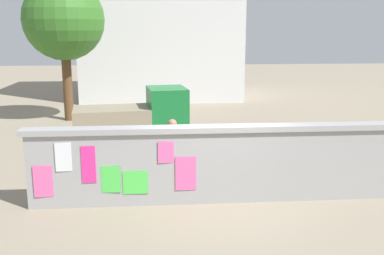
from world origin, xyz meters
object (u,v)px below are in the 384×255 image
object	(u,v)px
auto_rickshaw_truck	(137,118)
bicycle_near	(325,149)
person_walking	(172,145)
motorcycle	(227,153)
tree_roadside	(64,20)

from	to	relation	value
auto_rickshaw_truck	bicycle_near	xyz separation A→B (m)	(5.42, -2.38, -0.54)
person_walking	motorcycle	bearing A→B (deg)	33.26
bicycle_near	tree_roadside	bearing A→B (deg)	141.42
motorcycle	bicycle_near	distance (m)	2.99
auto_rickshaw_truck	bicycle_near	distance (m)	5.94
motorcycle	tree_roadside	bearing A→B (deg)	126.92
auto_rickshaw_truck	motorcycle	bearing A→B (deg)	-49.91
motorcycle	tree_roadside	size ratio (longest dim) A/B	0.33
person_walking	tree_roadside	xyz separation A→B (m)	(-3.96, 8.24, 3.05)
auto_rickshaw_truck	tree_roadside	xyz separation A→B (m)	(-2.97, 4.30, 3.14)
bicycle_near	person_walking	xyz separation A→B (m)	(-4.42, -1.55, 0.62)
motorcycle	tree_roadside	xyz separation A→B (m)	(-5.45, 7.26, 3.57)
auto_rickshaw_truck	bicycle_near	bearing A→B (deg)	-23.76
auto_rickshaw_truck	person_walking	distance (m)	4.06
bicycle_near	tree_roadside	size ratio (longest dim) A/B	0.29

